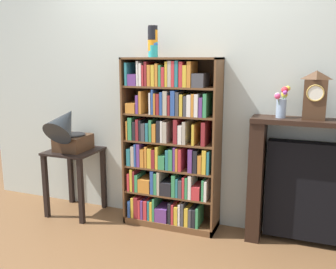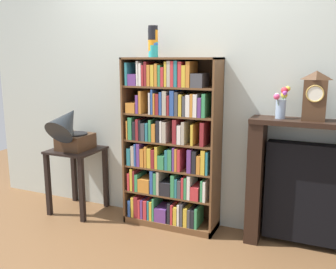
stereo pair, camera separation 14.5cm
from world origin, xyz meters
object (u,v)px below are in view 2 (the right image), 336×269
object	(u,v)px
side_table_left	(77,166)
flower_vase	(281,103)
gramophone	(70,129)
fireplace_mantel	(311,187)
mantel_clock	(315,96)
cup_stack	(153,42)
bookshelf	(170,148)

from	to	relation	value
side_table_left	flower_vase	distance (m)	2.11
flower_vase	side_table_left	bearing A→B (deg)	-176.81
gramophone	fireplace_mantel	xyz separation A→B (m)	(2.25, 0.20, -0.35)
side_table_left	mantel_clock	size ratio (longest dim) A/B	1.72
cup_stack	side_table_left	bearing A→B (deg)	-175.01
gramophone	cup_stack	bearing A→B (deg)	10.30
side_table_left	fireplace_mantel	world-z (taller)	fireplace_mantel
mantel_clock	side_table_left	bearing A→B (deg)	-177.42
bookshelf	flower_vase	bearing A→B (deg)	1.96
side_table_left	fireplace_mantel	size ratio (longest dim) A/B	0.61
bookshelf	mantel_clock	distance (m)	1.33
gramophone	flower_vase	distance (m)	2.01
bookshelf	gramophone	distance (m)	1.03
cup_stack	mantel_clock	bearing A→B (deg)	1.11
cup_stack	side_table_left	size ratio (longest dim) A/B	0.41
side_table_left	mantel_clock	world-z (taller)	mantel_clock
cup_stack	fireplace_mantel	world-z (taller)	cup_stack
bookshelf	fireplace_mantel	xyz separation A→B (m)	(1.24, 0.05, -0.22)
cup_stack	flower_vase	bearing A→B (deg)	1.83
bookshelf	cup_stack	size ratio (longest dim) A/B	5.76
fireplace_mantel	cup_stack	bearing A→B (deg)	-177.92
cup_stack	mantel_clock	size ratio (longest dim) A/B	0.71
cup_stack	flower_vase	size ratio (longest dim) A/B	1.06
bookshelf	mantel_clock	world-z (taller)	bookshelf
cup_stack	gramophone	size ratio (longest dim) A/B	0.53
side_table_left	flower_vase	xyz separation A→B (m)	(1.97, 0.11, 0.73)
side_table_left	gramophone	world-z (taller)	gramophone
flower_vase	bookshelf	bearing A→B (deg)	-178.04
bookshelf	side_table_left	world-z (taller)	bookshelf
cup_stack	side_table_left	distance (m)	1.49
bookshelf	fireplace_mantel	bearing A→B (deg)	2.22
side_table_left	gramophone	size ratio (longest dim) A/B	1.29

